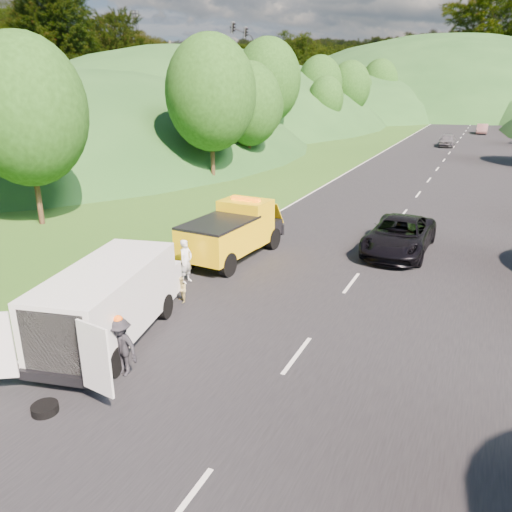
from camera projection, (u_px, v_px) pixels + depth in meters
The scene contains 14 objects.
ground at pixel (236, 309), 17.13m from camera, with size 320.00×320.00×0.00m, color #38661E.
road_surface at pixel (444, 160), 50.16m from camera, with size 14.00×200.00×0.02m, color black.
tree_line_left at pixel (305, 134), 76.08m from camera, with size 14.00×140.00×14.00m, color #2B5E1B, non-canonical shape.
hills_backdrop at pixel (494, 113), 129.82m from camera, with size 201.00×288.60×44.00m, color #2D5B23, non-canonical shape.
tow_truck at pixel (233, 231), 21.81m from camera, with size 2.57×6.01×2.53m.
white_van at pixel (110, 299), 14.71m from camera, with size 4.25×7.11×2.36m.
woman at pixel (187, 282), 19.46m from camera, with size 0.63×0.46×1.72m, color silver.
child at pixel (182, 302), 17.67m from camera, with size 0.46×0.36×0.94m, color tan.
worker at pixel (124, 374), 13.31m from camera, with size 1.05×0.61×1.63m, color black.
suitcase at pixel (159, 270), 19.88m from camera, with size 0.37×0.20×0.59m, color #616049.
spare_tire at pixel (46, 413), 11.76m from camera, with size 0.62×0.62×0.20m, color black.
passing_suv at pixel (398, 252), 22.91m from camera, with size 2.63×5.71×1.59m, color black.
dist_car_a at pixel (447, 147), 60.98m from camera, with size 1.77×4.41×1.50m, color #4C4A4F.
dist_car_b at pixel (481, 134), 76.27m from camera, with size 1.54×4.40×1.45m, color brown.
Camera 1 is at (7.23, -13.82, 7.36)m, focal length 35.00 mm.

